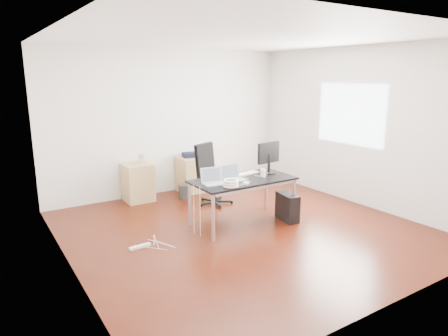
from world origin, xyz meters
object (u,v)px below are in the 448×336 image
office_chair (211,171)px  filing_cabinet_left (138,182)px  filing_cabinet_right (191,174)px  pc_tower (287,207)px  desk (243,182)px

office_chair → filing_cabinet_left: size_ratio=1.54×
office_chair → filing_cabinet_right: 0.90m
filing_cabinet_left → pc_tower: bearing=-54.2°
desk → filing_cabinet_right: size_ratio=2.29×
desk → filing_cabinet_right: 2.06m
pc_tower → desk: bearing=169.5°
filing_cabinet_left → office_chair: bearing=-38.6°
desk → office_chair: (0.13, 1.17, -0.07)m
desk → filing_cabinet_right: (0.18, 2.03, -0.33)m
filing_cabinet_right → filing_cabinet_left: bearing=180.0°
desk → pc_tower: (0.70, -0.26, -0.46)m
filing_cabinet_left → pc_tower: 2.83m
office_chair → filing_cabinet_left: bearing=120.1°
filing_cabinet_left → pc_tower: size_ratio=1.56×
desk → office_chair: office_chair is taller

